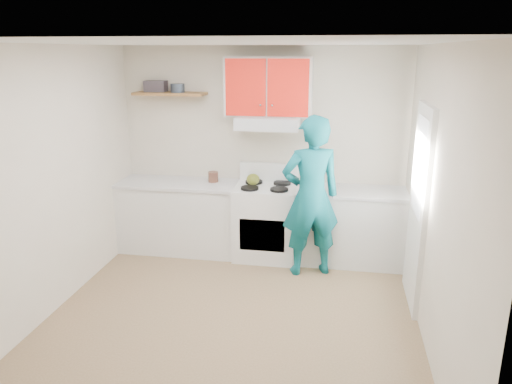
% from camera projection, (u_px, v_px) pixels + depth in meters
% --- Properties ---
extents(floor, '(3.80, 3.80, 0.00)m').
position_uv_depth(floor, '(231.00, 319.00, 4.77)').
color(floor, brown).
rests_on(floor, ground).
extents(ceiling, '(3.60, 3.80, 0.04)m').
position_uv_depth(ceiling, '(227.00, 43.00, 4.04)').
color(ceiling, white).
rests_on(ceiling, floor).
extents(back_wall, '(3.60, 0.04, 2.60)m').
position_uv_depth(back_wall, '(263.00, 151.00, 6.20)').
color(back_wall, beige).
rests_on(back_wall, floor).
extents(front_wall, '(3.60, 0.04, 2.60)m').
position_uv_depth(front_wall, '(151.00, 290.00, 2.61)').
color(front_wall, beige).
rests_on(front_wall, floor).
extents(left_wall, '(0.04, 3.80, 2.60)m').
position_uv_depth(left_wall, '(49.00, 183.00, 4.70)').
color(left_wall, beige).
rests_on(left_wall, floor).
extents(right_wall, '(0.04, 3.80, 2.60)m').
position_uv_depth(right_wall, '(436.00, 202.00, 4.11)').
color(right_wall, beige).
rests_on(right_wall, floor).
extents(door, '(0.05, 0.85, 2.05)m').
position_uv_depth(door, '(418.00, 208.00, 4.85)').
color(door, white).
rests_on(door, floor).
extents(door_glass, '(0.01, 0.55, 0.95)m').
position_uv_depth(door_glass, '(419.00, 166.00, 4.74)').
color(door_glass, white).
rests_on(door_glass, door).
extents(counter_left, '(1.52, 0.60, 0.90)m').
position_uv_depth(counter_left, '(180.00, 217.00, 6.33)').
color(counter_left, silver).
rests_on(counter_left, floor).
extents(counter_right, '(1.32, 0.60, 0.90)m').
position_uv_depth(counter_right, '(350.00, 227.00, 5.97)').
color(counter_right, silver).
rests_on(counter_right, floor).
extents(stove, '(0.76, 0.65, 0.92)m').
position_uv_depth(stove, '(266.00, 222.00, 6.12)').
color(stove, white).
rests_on(stove, floor).
extents(range_hood, '(0.76, 0.44, 0.15)m').
position_uv_depth(range_hood, '(268.00, 123.00, 5.87)').
color(range_hood, silver).
rests_on(range_hood, back_wall).
extents(upper_cabinets, '(1.02, 0.33, 0.70)m').
position_uv_depth(upper_cabinets, '(269.00, 87.00, 5.80)').
color(upper_cabinets, red).
rests_on(upper_cabinets, back_wall).
extents(shelf, '(0.90, 0.30, 0.04)m').
position_uv_depth(shelf, '(170.00, 94.00, 6.05)').
color(shelf, brown).
rests_on(shelf, back_wall).
extents(books, '(0.27, 0.20, 0.14)m').
position_uv_depth(books, '(156.00, 86.00, 6.09)').
color(books, '#3A333A').
rests_on(books, shelf).
extents(tin, '(0.21, 0.21, 0.11)m').
position_uv_depth(tin, '(178.00, 88.00, 5.99)').
color(tin, '#333D4C').
rests_on(tin, shelf).
extents(kettle, '(0.18, 0.18, 0.14)m').
position_uv_depth(kettle, '(253.00, 179.00, 6.06)').
color(kettle, olive).
rests_on(kettle, stove).
extents(crock, '(0.16, 0.16, 0.15)m').
position_uv_depth(crock, '(213.00, 178.00, 6.19)').
color(crock, '#513023').
rests_on(crock, counter_left).
extents(cutting_board, '(0.34, 0.28, 0.02)m').
position_uv_depth(cutting_board, '(329.00, 189.00, 5.92)').
color(cutting_board, olive).
rests_on(cutting_board, counter_right).
extents(silicone_mat, '(0.33, 0.28, 0.01)m').
position_uv_depth(silicone_mat, '(373.00, 193.00, 5.78)').
color(silicone_mat, red).
rests_on(silicone_mat, counter_right).
extents(person, '(0.79, 0.66, 1.87)m').
position_uv_depth(person, '(311.00, 197.00, 5.52)').
color(person, '#0B5C66').
rests_on(person, floor).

